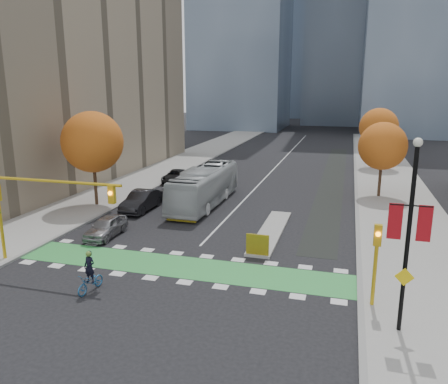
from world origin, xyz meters
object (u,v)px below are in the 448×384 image
Objects in this scene: tree_east_far at (379,127)px; traffic_signal_west at (35,198)px; hazard_board at (257,245)px; traffic_signal_east at (376,253)px; parked_car_b at (141,201)px; parked_car_d at (176,176)px; parked_car_a at (106,227)px; tree_east_near at (383,146)px; banner_lamppost at (409,229)px; tree_west at (92,142)px; parked_car_c at (173,190)px; cyclist at (90,278)px; bus at (205,186)px.

tree_east_far is 0.90× the size of traffic_signal_west.
traffic_signal_east is at bearing -35.92° from hazard_board.
parked_car_d is (-1.48, 11.28, -0.16)m from parked_car_b.
traffic_signal_east is at bearing -19.07° from parked_car_a.
banner_lamppost reaches higher than tree_east_near.
tree_west reaches higher than traffic_signal_west.
banner_lamppost reaches higher than parked_car_c.
traffic_signal_west is (-20.43, -38.51, -1.21)m from tree_east_far.
tree_west is 1.99× the size of parked_car_a.
traffic_signal_east is at bearing -55.94° from parked_car_d.
hazard_board reaches higher than parked_car_a.
banner_lamppost reaches higher than traffic_signal_east.
cyclist reaches higher than parked_car_a.
bus is (-15.50, -22.97, -3.57)m from tree_east_far.
cyclist is at bearing -82.92° from parked_car_d.
cyclist is (-7.22, -6.89, -0.08)m from hazard_board.
tree_west is at bearing 154.01° from hazard_board.
traffic_signal_east reaches higher than parked_car_c.
tree_west is 35.73m from tree_east_far.
parked_car_a is at bearing 122.28° from cyclist.
tree_east_near is 1.73× the size of traffic_signal_east.
banner_lamppost is at bearing -41.79° from hazard_board.
hazard_board is 0.12× the size of bus.
parked_car_c is at bearing -75.45° from parked_car_d.
parked_car_d is at bearing 109.39° from cyclist.
banner_lamppost is 15.22m from cyclist.
parked_car_b is at bearing 143.17° from banner_lamppost.
cyclist is 19.77m from parked_car_c.
parked_car_b is at bearing 145.79° from traffic_signal_east.
bus reaches higher than parked_car_d.
hazard_board is 0.17× the size of tree_west.
tree_west is at bearing 108.02° from traffic_signal_west.
tree_west is at bearing -136.76° from parked_car_c.
tree_west is 12.44m from parked_car_d.
cyclist is at bearing -111.12° from tree_east_far.
cyclist reaches higher than parked_car_d.
tree_east_far is at bearing 46.70° from tree_west.
tree_west reaches higher than parked_car_c.
traffic_signal_west is at bearing -71.98° from tree_west.
tree_west is 1.08× the size of tree_east_far.
tree_east_far is 1.87× the size of traffic_signal_east.
cyclist is at bearing -24.84° from traffic_signal_west.
parked_car_b is (-19.02, 14.25, -3.77)m from banner_lamppost.
traffic_signal_west reaches higher than parked_car_b.
parked_car_d is (-19.50, 23.53, -2.06)m from traffic_signal_east.
hazard_board is 19.93m from tree_east_near.
traffic_signal_east is at bearing -34.24° from parked_car_b.
cyclist is at bearing -170.95° from traffic_signal_east.
parked_car_a reaches higher than parked_car_d.
banner_lamppost is 1.63× the size of parked_car_b.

